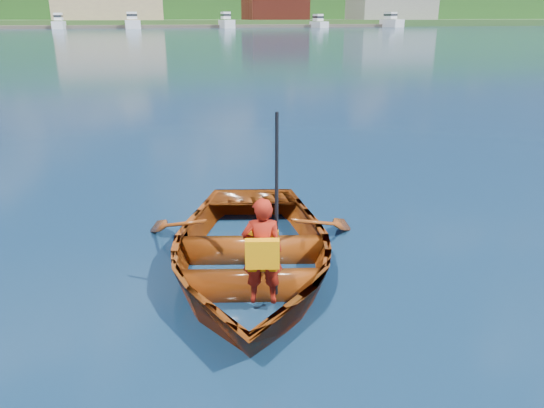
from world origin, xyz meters
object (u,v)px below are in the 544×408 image
rowboat (249,250)px  child_paddler (262,251)px  dock (106,27)px  marina_yachts (120,23)px

rowboat → child_paddler: 1.00m
dock → marina_yachts: bearing=-52.9°
rowboat → child_paddler: (-0.06, -0.91, 0.40)m
child_paddler → dock: size_ratio=0.01×
child_paddler → marina_yachts: marina_yachts is taller
rowboat → marina_yachts: size_ratio=0.03×
dock → marina_yachts: marina_yachts is taller
rowboat → dock: 147.53m
rowboat → child_paddler: bearing=-94.1°
dock → marina_yachts: (3.55, -4.70, 1.00)m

